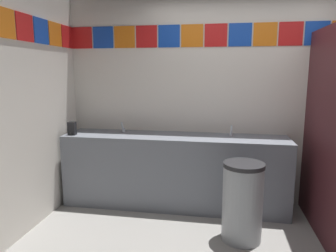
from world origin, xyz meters
The scene contains 6 objects.
wall_back centered at (0.00, 1.46, 1.34)m, with size 4.54×0.09×2.66m.
vanity_counter centered at (-0.88, 1.14, 0.45)m, with size 2.68×0.55×0.88m.
faucet_left centered at (-1.55, 1.23, 0.93)m, with size 0.04×0.10×0.14m.
faucet_right centered at (-0.21, 1.23, 0.93)m, with size 0.04×0.10×0.14m.
soap_dispenser centered at (-2.11, 0.99, 0.96)m, with size 0.09×0.09×0.16m.
trash_bin centered at (-0.11, 0.46, 0.39)m, with size 0.39×0.39×0.78m.
Camera 1 is at (-0.34, -2.43, 1.63)m, focal length 32.86 mm.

